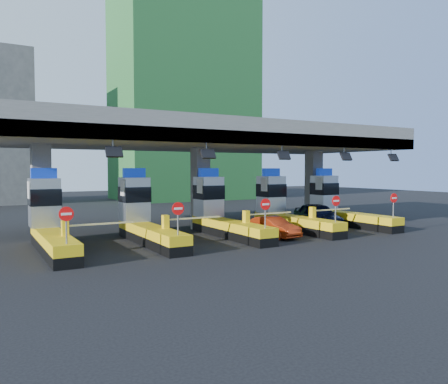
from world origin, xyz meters
TOP-DOWN VIEW (x-y plane):
  - ground at (0.00, 0.00)m, footprint 120.00×120.00m
  - toll_canopy at (0.00, 2.87)m, footprint 28.00×12.09m
  - toll_lane_far_left at (-10.00, 0.28)m, footprint 4.43×8.00m
  - toll_lane_left at (-5.00, 0.28)m, footprint 4.43×8.00m
  - toll_lane_center at (0.00, 0.28)m, footprint 4.43×8.00m
  - toll_lane_right at (5.00, 0.28)m, footprint 4.43×8.00m
  - toll_lane_far_right at (10.00, 0.28)m, footprint 4.43×8.00m
  - bg_building_scaffold at (12.00, 32.00)m, footprint 18.00×12.00m
  - van at (7.47, -0.34)m, footprint 3.49×5.46m
  - red_car at (2.27, -2.19)m, footprint 1.71×3.84m

SIDE VIEW (x-z plane):
  - ground at x=0.00m, z-range 0.00..0.00m
  - red_car at x=2.27m, z-range 0.00..1.22m
  - van at x=7.47m, z-range 0.00..1.73m
  - toll_lane_far_left at x=-10.00m, z-range -0.68..3.47m
  - toll_lane_left at x=-5.00m, z-range -0.68..3.47m
  - toll_lane_center at x=0.00m, z-range -0.68..3.47m
  - toll_lane_right at x=5.00m, z-range -0.68..3.47m
  - toll_lane_far_right at x=10.00m, z-range -0.68..3.47m
  - toll_canopy at x=0.00m, z-range 2.63..9.63m
  - bg_building_scaffold at x=12.00m, z-range 0.00..28.00m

